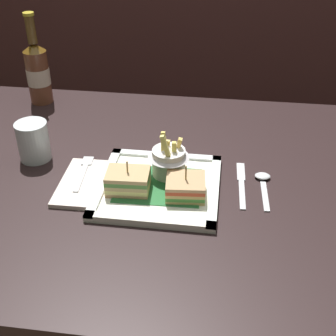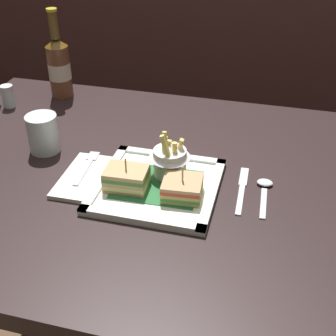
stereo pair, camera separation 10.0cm
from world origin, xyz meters
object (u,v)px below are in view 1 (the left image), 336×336
object	(u,v)px
fork	(84,171)
water_glass	(34,144)
sandwich_half_right	(186,187)
knife	(241,183)
spoon	(263,181)
dining_table	(177,216)
square_plate	(159,187)
sandwich_half_left	(128,181)
fries_cup	(169,157)
beer_bottle	(38,71)

from	to	relation	value
fork	water_glass	bearing A→B (deg)	157.50
sandwich_half_right	knife	distance (m)	0.14
spoon	fork	bearing A→B (deg)	-176.82
dining_table	square_plate	bearing A→B (deg)	-123.93
square_plate	fork	xyz separation A→B (m)	(-0.18, 0.03, 0.01)
dining_table	square_plate	world-z (taller)	square_plate
sandwich_half_right	spoon	size ratio (longest dim) A/B	0.64
sandwich_half_right	sandwich_half_left	bearing A→B (deg)	180.00
fork	fries_cup	bearing A→B (deg)	4.43
beer_bottle	water_glass	bearing A→B (deg)	-71.89
sandwich_half_left	sandwich_half_right	xyz separation A→B (m)	(0.12, 0.00, -0.00)
sandwich_half_right	water_glass	distance (m)	0.39
sandwich_half_right	knife	world-z (taller)	sandwich_half_right
sandwich_half_right	water_glass	world-z (taller)	water_glass
square_plate	sandwich_half_left	world-z (taller)	sandwich_half_left
knife	spoon	bearing A→B (deg)	7.94
dining_table	water_glass	world-z (taller)	water_glass
sandwich_half_right	spoon	xyz separation A→B (m)	(0.17, 0.08, -0.02)
fries_cup	water_glass	distance (m)	0.33
dining_table	knife	world-z (taller)	knife
sandwich_half_right	water_glass	bearing A→B (deg)	163.32
dining_table	spoon	bearing A→B (deg)	0.62
fries_cup	spoon	bearing A→B (deg)	2.04
square_plate	beer_bottle	bearing A→B (deg)	136.14
spoon	sandwich_half_left	bearing A→B (deg)	-164.80
dining_table	square_plate	size ratio (longest dim) A/B	5.14
fork	beer_bottle	bearing A→B (deg)	122.87
dining_table	fries_cup	distance (m)	0.17
water_glass	knife	xyz separation A→B (m)	(0.49, -0.04, -0.04)
dining_table	sandwich_half_right	world-z (taller)	sandwich_half_right
square_plate	fries_cup	bearing A→B (deg)	70.72
dining_table	sandwich_half_left	distance (m)	0.19
fries_cup	fork	size ratio (longest dim) A/B	0.80
water_glass	knife	distance (m)	0.49
fries_cup	beer_bottle	size ratio (longest dim) A/B	0.43
dining_table	fork	xyz separation A→B (m)	(-0.21, -0.02, 0.13)
fries_cup	water_glass	world-z (taller)	fries_cup
sandwich_half_left	water_glass	xyz separation A→B (m)	(-0.25, 0.11, 0.01)
knife	square_plate	bearing A→B (deg)	-165.32
beer_bottle	spoon	bearing A→B (deg)	-28.24
beer_bottle	fries_cup	bearing A→B (deg)	-39.28
sandwich_half_right	fries_cup	world-z (taller)	fries_cup
sandwich_half_right	beer_bottle	bearing A→B (deg)	138.35
sandwich_half_left	fork	world-z (taller)	sandwich_half_left
beer_bottle	water_glass	distance (m)	0.33
water_glass	fries_cup	bearing A→B (deg)	-7.14
water_glass	knife	world-z (taller)	water_glass
sandwich_half_left	beer_bottle	bearing A→B (deg)	129.86
sandwich_half_right	knife	size ratio (longest dim) A/B	0.49
sandwich_half_left	beer_bottle	distance (m)	0.55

